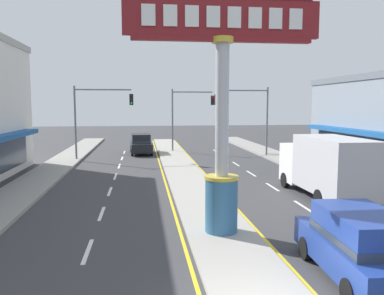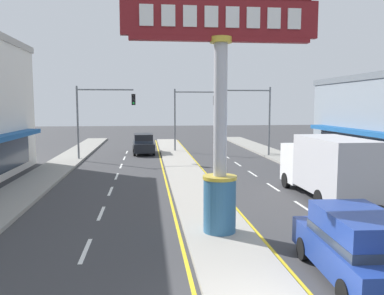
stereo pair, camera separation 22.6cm
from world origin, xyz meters
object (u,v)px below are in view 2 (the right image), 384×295
at_px(traffic_light_right_side, 250,109).
at_px(suv_near_left_lane, 356,245).
at_px(district_sign, 220,111).
at_px(traffic_light_left_side, 99,110).
at_px(traffic_light_median_far, 190,109).
at_px(box_truck_near_right_lane, 326,165).
at_px(suv_far_right_lane, 143,143).

relative_size(traffic_light_right_side, suv_near_left_lane, 1.32).
bearing_deg(district_sign, traffic_light_left_side, 108.01).
bearing_deg(traffic_light_left_side, traffic_light_right_side, 1.57).
bearing_deg(traffic_light_median_far, suv_near_left_lane, -87.65).
bearing_deg(traffic_light_median_far, traffic_light_right_side, -45.28).
bearing_deg(suv_near_left_lane, district_sign, 125.57).
xyz_separation_m(district_sign, traffic_light_median_far, (1.70, 25.12, -0.26)).
height_order(district_sign, traffic_light_median_far, district_sign).
bearing_deg(traffic_light_left_side, traffic_light_median_far, 32.38).
bearing_deg(traffic_light_median_far, district_sign, -93.87).
relative_size(district_sign, box_truck_near_right_lane, 1.19).
bearing_deg(box_truck_near_right_lane, traffic_light_left_side, 129.92).
height_order(traffic_light_left_side, suv_near_left_lane, traffic_light_left_side).
relative_size(traffic_light_right_side, traffic_light_median_far, 1.00).
xyz_separation_m(traffic_light_median_far, suv_near_left_lane, (1.20, -29.16, -3.21)).
height_order(district_sign, suv_far_right_lane, district_sign).
xyz_separation_m(traffic_light_left_side, box_truck_near_right_lane, (12.69, -15.17, -2.55)).
bearing_deg(traffic_light_right_side, suv_far_right_lane, 158.18).
relative_size(district_sign, traffic_light_right_side, 1.33).
xyz_separation_m(traffic_light_left_side, traffic_light_median_far, (8.18, 5.19, -0.05)).
xyz_separation_m(district_sign, suv_near_left_lane, (2.89, -4.04, -3.47)).
relative_size(traffic_light_left_side, suv_near_left_lane, 1.32).
bearing_deg(traffic_light_right_side, box_truck_near_right_lane, -91.02).
xyz_separation_m(traffic_light_left_side, suv_far_right_lane, (3.58, 4.11, -3.26)).
bearing_deg(district_sign, traffic_light_median_far, 86.13).
bearing_deg(suv_far_right_lane, traffic_light_left_side, -131.05).
xyz_separation_m(traffic_light_left_side, traffic_light_right_side, (12.96, 0.36, 0.00)).
relative_size(district_sign, traffic_light_left_side, 1.33).
bearing_deg(traffic_light_left_side, box_truck_near_right_lane, -50.08).
relative_size(traffic_light_median_far, box_truck_near_right_lane, 0.90).
height_order(traffic_light_right_side, suv_far_right_lane, traffic_light_right_side).
height_order(traffic_light_left_side, traffic_light_median_far, same).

